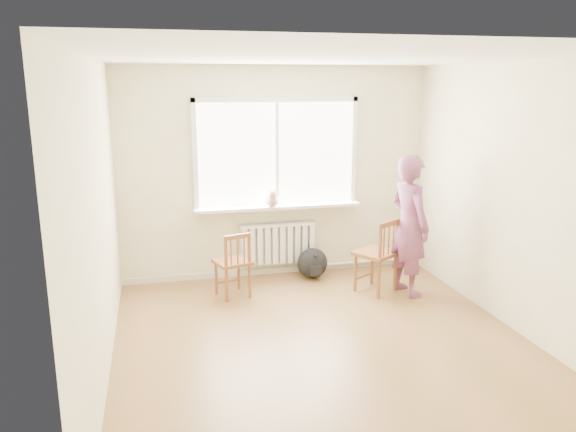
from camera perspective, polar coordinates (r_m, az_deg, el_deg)
floor at (r=5.55m, az=3.96°, el=-13.21°), size 4.50×4.50×0.00m
ceiling at (r=4.97m, az=4.48°, el=15.84°), size 4.50×4.50×0.00m
back_wall at (r=7.23m, az=-1.20°, el=4.38°), size 4.00×0.01×2.70m
window at (r=7.16m, az=-1.17°, el=6.82°), size 2.12×0.05×1.42m
windowsill at (r=7.20m, az=-0.99°, el=0.95°), size 2.15×0.22×0.04m
radiator at (r=7.34m, az=-1.01°, el=-2.76°), size 1.00×0.12×0.55m
heating_pipe at (r=7.83m, az=7.95°, el=-4.61°), size 1.40×0.04×0.04m
baseboard at (r=7.54m, az=-1.12°, el=-5.52°), size 4.00×0.03×0.08m
chair_left at (r=6.65m, az=-5.50°, el=-4.92°), size 0.49×0.47×0.80m
chair_right at (r=6.83m, az=9.27°, el=-4.01°), size 0.61×0.60×0.91m
person at (r=6.77m, az=12.24°, el=-0.97°), size 0.52×0.68×1.68m
cat at (r=7.08m, az=-1.68°, el=1.72°), size 0.18×0.38×0.25m
backpack at (r=7.32m, az=2.50°, el=-4.80°), size 0.49×0.44×0.40m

